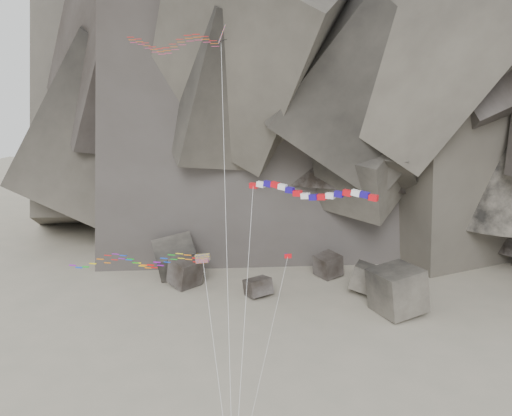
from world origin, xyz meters
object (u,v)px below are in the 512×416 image
(parafoil_kite, at_px, (131,260))
(banner_kite, at_px, (309,193))
(pennant_kite, at_px, (279,293))
(delta_kite, at_px, (168,43))

(parafoil_kite, bearing_deg, banner_kite, 0.27)
(banner_kite, xyz_separation_m, parafoil_kite, (-14.64, -3.43, -6.06))
(pennant_kite, bearing_deg, delta_kite, 126.66)
(delta_kite, relative_size, pennant_kite, 2.30)
(delta_kite, relative_size, banner_kite, 1.64)
(banner_kite, distance_m, pennant_kite, 8.54)
(delta_kite, height_order, parafoil_kite, delta_kite)
(banner_kite, relative_size, pennant_kite, 1.41)
(delta_kite, relative_size, parafoil_kite, 1.85)
(parafoil_kite, relative_size, pennant_kite, 1.24)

